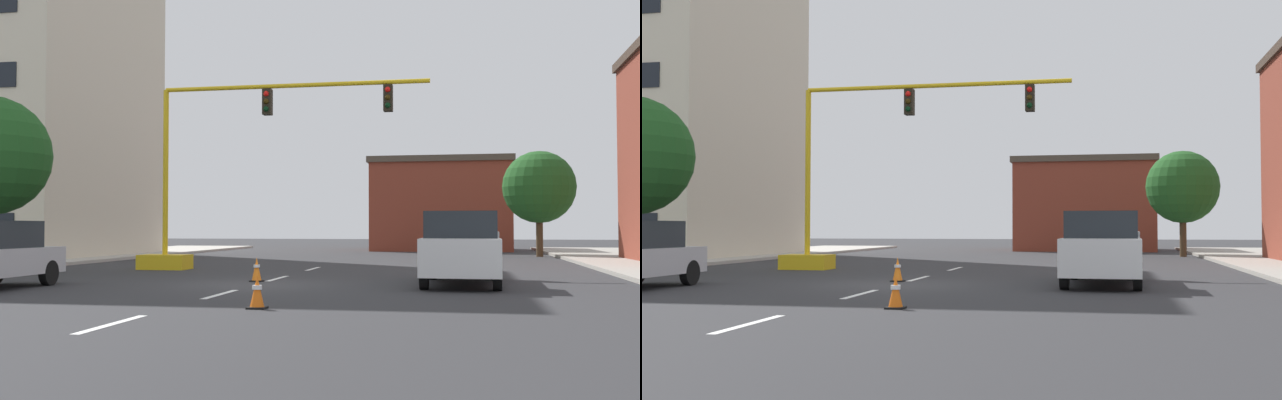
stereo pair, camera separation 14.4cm
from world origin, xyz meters
The scene contains 11 objects.
ground_plane centered at (0.00, 0.00, 0.00)m, with size 160.00×160.00×0.00m, color #2D2D30.
lane_stripe_seg_1 centered at (0.00, -8.50, 0.00)m, with size 0.16×2.40×0.01m, color silver.
lane_stripe_seg_2 centered at (0.00, -3.00, 0.00)m, with size 0.16×2.40×0.01m, color silver.
lane_stripe_seg_3 centered at (0.00, 2.50, 0.00)m, with size 0.16×2.40×0.01m, color silver.
lane_stripe_seg_4 centered at (0.00, 8.00, 0.00)m, with size 0.16×2.40×0.01m, color silver.
building_brick_center centered at (4.15, 32.59, 3.13)m, with size 9.46×8.43×6.23m.
traffic_signal_gantry centered at (-3.90, 6.62, 2.34)m, with size 10.77×1.20×6.83m.
tree_right_far centered at (9.62, 21.65, 3.72)m, with size 3.88×3.88×5.67m.
pickup_truck_white centered at (5.56, 1.02, 0.97)m, with size 2.11×5.44×1.99m.
traffic_cone_roadside_a centered at (-0.28, 1.12, 0.34)m, with size 0.36×0.36×0.70m.
traffic_cone_roadside_b centered at (1.69, -5.84, 0.31)m, with size 0.36×0.36×0.64m.
Camera 2 is at (5.74, -19.77, 1.57)m, focal length 41.93 mm.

